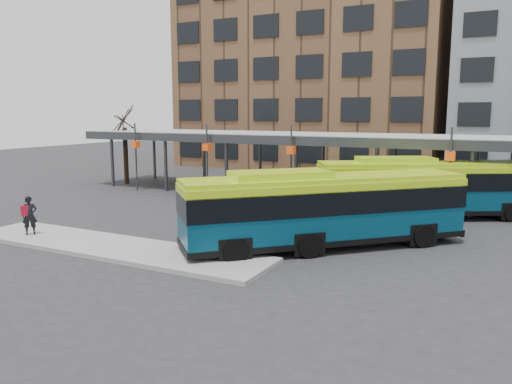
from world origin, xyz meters
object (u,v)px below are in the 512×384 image
Objects in this scene: bus_front at (324,207)px; pedestrian at (29,215)px; bus_rear at (430,186)px; tree at (126,153)px.

bus_front is 5.92× the size of pedestrian.
bus_rear is at bearing -7.63° from pedestrian.
tree is 3.24× the size of pedestrian.
tree reaches higher than bus_front.
pedestrian is (-15.09, -12.68, -0.63)m from bus_rear.
bus_front is at bearing -27.39° from pedestrian.
tree is at bearing 69.95° from pedestrian.
bus_front is 0.89× the size of bus_rear.
pedestrian is (8.01, -15.31, -1.38)m from tree.
tree is at bearing 143.86° from bus_rear.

